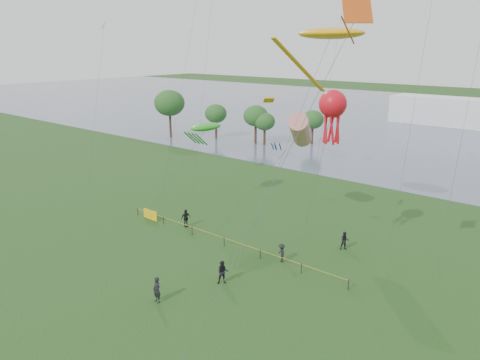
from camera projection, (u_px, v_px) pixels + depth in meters
The scene contains 14 objects.
ground_plane at pixel (130, 348), 27.21m from camera, with size 400.00×400.00×0.00m, color #163410.
pavilion_left at pixel (444, 111), 103.81m from camera, with size 22.00×8.00×6.00m, color white.
trees at pixel (220, 111), 85.52m from camera, with size 29.02×16.63×8.99m.
fence at pixel (176, 224), 44.75m from camera, with size 24.07×0.07×1.05m.
spectator_a at pixel (223, 272), 34.41m from camera, with size 0.87×0.67×1.78m, color black.
spectator_b at pixel (281, 253), 37.92m from camera, with size 1.01×0.58×1.56m, color black.
spectator_c at pixel (186, 218), 45.25m from camera, with size 1.04×0.43×1.77m, color black.
spectator_f at pixel (157, 290), 31.88m from camera, with size 0.68×0.44×1.86m, color black.
spectator_g at pixel (345, 241), 40.18m from camera, with size 0.79×0.61×1.62m, color black.
kite_stingray at pixel (330, 34), 36.54m from camera, with size 5.64×10.24×18.32m.
kite_windsock at pixel (300, 130), 43.29m from camera, with size 6.51×9.57×11.36m.
kite_creature at pixel (206, 127), 49.45m from camera, with size 2.28×10.37×9.09m.
kite_octopus at pixel (333, 105), 33.63m from camera, with size 2.02×4.07×13.93m.
kite_delta at pixel (347, 30), 23.54m from camera, with size 2.86×14.77×19.37m.
Camera 1 is at (19.96, -13.86, 16.96)m, focal length 35.00 mm.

